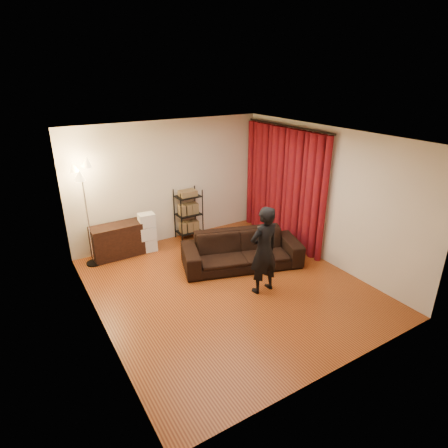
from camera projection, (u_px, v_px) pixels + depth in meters
floor at (228, 286)px, 6.85m from camera, size 5.00×5.00×0.00m
ceiling at (229, 137)px, 5.81m from camera, size 5.00×5.00×0.00m
wall_back at (169, 182)px, 8.31m from camera, size 5.00×0.00×5.00m
wall_front at (341, 284)px, 4.36m from camera, size 5.00×0.00×5.00m
wall_left at (92, 248)px, 5.25m from camera, size 0.00×5.00×5.00m
wall_right at (324, 196)px, 7.41m from camera, size 0.00×5.00×5.00m
curtain_rod at (288, 126)px, 7.78m from camera, size 0.04×2.65×0.04m
curtain at (283, 186)px, 8.27m from camera, size 0.22×2.65×2.55m
sofa at (242, 250)px, 7.44m from camera, size 2.50×1.58×0.68m
person at (264, 250)px, 6.41m from camera, size 0.60×0.42×1.59m
media_cabinet at (121, 240)px, 7.86m from camera, size 1.21×0.47×0.70m
storage_boxes at (148, 232)px, 8.02m from camera, size 0.37×0.30×0.86m
wire_shelf at (189, 214)px, 8.58m from camera, size 0.59×0.46×1.18m
floor_lamp at (87, 216)px, 7.23m from camera, size 0.46×0.46×2.10m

